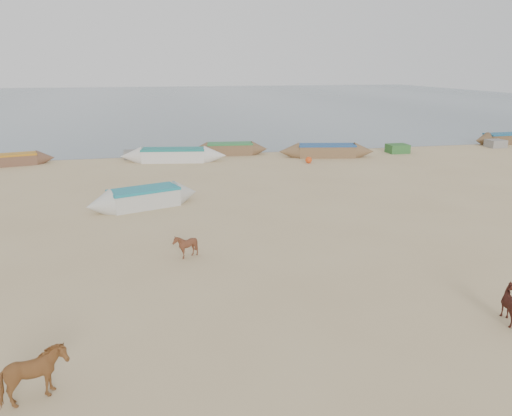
% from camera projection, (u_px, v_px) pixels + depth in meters
% --- Properties ---
extents(ground, '(140.00, 140.00, 0.00)m').
position_uv_depth(ground, '(283.00, 272.00, 15.87)').
color(ground, tan).
rests_on(ground, ground).
extents(sea, '(160.00, 160.00, 0.00)m').
position_uv_depth(sea, '(165.00, 100.00, 92.78)').
color(sea, slate).
rests_on(sea, ground).
extents(cow_adult, '(1.49, 1.13, 1.14)m').
position_uv_depth(cow_adult, '(31.00, 376.00, 9.61)').
color(cow_adult, '#9A6232').
rests_on(cow_adult, ground).
extents(calf_front, '(0.92, 0.85, 0.86)m').
position_uv_depth(calf_front, '(186.00, 246.00, 16.94)').
color(calf_front, '#552C1A').
rests_on(calf_front, ground).
extents(near_canoe, '(5.43, 3.06, 0.89)m').
position_uv_depth(near_canoe, '(144.00, 198.00, 22.99)').
color(near_canoe, beige).
rests_on(near_canoe, ground).
extents(waterline_canoes, '(55.17, 4.71, 0.92)m').
position_uv_depth(waterline_canoes, '(209.00, 153.00, 34.76)').
color(waterline_canoes, brown).
rests_on(waterline_canoes, ground).
extents(beach_clutter, '(45.95, 5.22, 0.64)m').
position_uv_depth(beach_clutter, '(268.00, 154.00, 35.09)').
color(beach_clutter, '#295C33').
rests_on(beach_clutter, ground).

